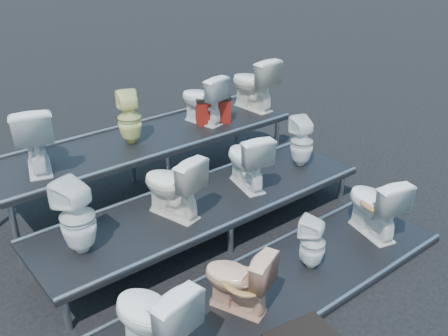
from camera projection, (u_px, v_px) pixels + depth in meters
ground at (206, 234)px, 6.18m from camera, size 80.00×80.00×0.00m
tier_front at (280, 286)px, 5.26m from camera, size 4.20×1.20×0.06m
tier_mid at (206, 218)px, 6.08m from camera, size 4.20×1.20×0.46m
tier_back at (149, 167)px, 6.90m from camera, size 4.20×1.20×0.86m
toilet_0 at (152, 318)px, 4.21m from camera, size 0.62×0.89×0.83m
toilet_1 at (238, 279)px, 4.76m from camera, size 0.63×0.79×0.70m
toilet_2 at (313, 243)px, 5.38m from camera, size 0.37×0.37×0.61m
toilet_3 at (374, 204)px, 5.93m from camera, size 0.62×0.86×0.79m
toilet_4 at (77, 217)px, 4.92m from camera, size 0.45×0.45×0.79m
toilet_5 at (172, 185)px, 5.56m from camera, size 0.60×0.83×0.76m
toilet_6 at (247, 159)px, 6.18m from camera, size 0.57×0.80×0.74m
toilet_7 at (302, 142)px, 6.74m from camera, size 0.39×0.39×0.68m
toilet_8 at (34, 137)px, 5.71m from camera, size 0.65×0.87×0.79m
toilet_9 at (129, 118)px, 6.43m from camera, size 0.40×0.40×0.69m
toilet_10 at (202, 99)px, 7.07m from camera, size 0.53×0.76×0.71m
toilet_11 at (253, 83)px, 7.59m from camera, size 0.49×0.81×0.81m
red_crate at (211, 109)px, 7.21m from camera, size 0.59×0.54×0.35m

